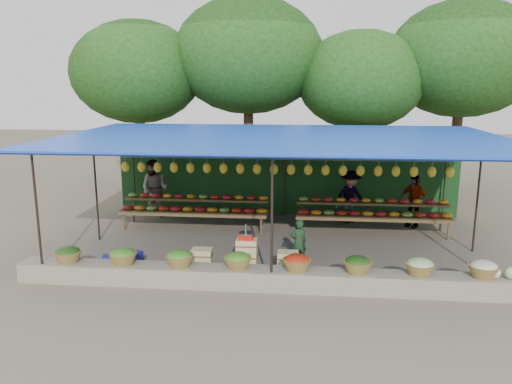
# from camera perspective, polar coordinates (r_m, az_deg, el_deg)

# --- Properties ---
(ground) EXTENTS (60.00, 60.00, 0.00)m
(ground) POSITION_cam_1_polar(r_m,az_deg,el_deg) (12.92, 2.66, -6.09)
(ground) COLOR #655E4A
(ground) RESTS_ON ground
(stone_curb) EXTENTS (10.60, 0.55, 0.40)m
(stone_curb) POSITION_cam_1_polar(r_m,az_deg,el_deg) (10.28, 1.83, -9.89)
(stone_curb) COLOR #6A6755
(stone_curb) RESTS_ON ground
(stall_canopy) EXTENTS (10.80, 6.60, 2.82)m
(stall_canopy) POSITION_cam_1_polar(r_m,az_deg,el_deg) (12.41, 2.81, 5.80)
(stall_canopy) COLOR black
(stall_canopy) RESTS_ON ground
(produce_baskets) EXTENTS (8.98, 0.58, 0.34)m
(produce_baskets) POSITION_cam_1_polar(r_m,az_deg,el_deg) (10.15, 1.28, -7.97)
(produce_baskets) COLOR brown
(produce_baskets) RESTS_ON stone_curb
(netting_backdrop) EXTENTS (10.60, 0.06, 2.50)m
(netting_backdrop) POSITION_cam_1_polar(r_m,az_deg,el_deg) (15.66, 3.33, 1.92)
(netting_backdrop) COLOR #183F16
(netting_backdrop) RESTS_ON ground
(tree_row) EXTENTS (16.51, 5.50, 7.12)m
(tree_row) POSITION_cam_1_polar(r_m,az_deg,el_deg) (18.34, 5.50, 14.25)
(tree_row) COLOR #351E13
(tree_row) RESTS_ON ground
(fruit_table_left) EXTENTS (4.21, 0.95, 0.93)m
(fruit_table_left) POSITION_cam_1_polar(r_m,az_deg,el_deg) (14.37, -6.99, -1.74)
(fruit_table_left) COLOR #503D20
(fruit_table_left) RESTS_ON ground
(fruit_table_right) EXTENTS (4.21, 0.95, 0.93)m
(fruit_table_right) POSITION_cam_1_polar(r_m,az_deg,el_deg) (14.16, 13.19, -2.20)
(fruit_table_right) COLOR #503D20
(fruit_table_right) RESTS_ON ground
(crate_counter) EXTENTS (2.35, 0.34, 0.77)m
(crate_counter) POSITION_cam_1_polar(r_m,az_deg,el_deg) (11.03, -1.20, -7.68)
(crate_counter) COLOR tan
(crate_counter) RESTS_ON ground
(weighing_scale) EXTENTS (0.32, 0.32, 0.34)m
(weighing_scale) POSITION_cam_1_polar(r_m,az_deg,el_deg) (10.85, -1.16, -5.00)
(weighing_scale) COLOR red
(weighing_scale) RESTS_ON crate_counter
(vendor_seated) EXTENTS (0.45, 0.37, 1.06)m
(vendor_seated) POSITION_cam_1_polar(r_m,az_deg,el_deg) (11.47, 4.89, -5.76)
(vendor_seated) COLOR #18351C
(vendor_seated) RESTS_ON ground
(customer_left) EXTENTS (1.00, 0.85, 1.79)m
(customer_left) POSITION_cam_1_polar(r_m,az_deg,el_deg) (15.69, -11.50, 0.39)
(customer_left) COLOR slate
(customer_left) RESTS_ON ground
(customer_mid) EXTENTS (1.17, 1.00, 1.57)m
(customer_mid) POSITION_cam_1_polar(r_m,az_deg,el_deg) (15.03, 10.73, -0.54)
(customer_mid) COLOR slate
(customer_mid) RESTS_ON ground
(customer_right) EXTENTS (0.93, 0.88, 1.55)m
(customer_right) POSITION_cam_1_polar(r_m,az_deg,el_deg) (15.03, 17.55, -0.95)
(customer_right) COLOR slate
(customer_right) RESTS_ON ground
(blue_crate_front) EXTENTS (0.63, 0.53, 0.33)m
(blue_crate_front) POSITION_cam_1_polar(r_m,az_deg,el_deg) (11.84, -14.33, -7.41)
(blue_crate_front) COLOR navy
(blue_crate_front) RESTS_ON ground
(blue_crate_back) EXTENTS (0.64, 0.53, 0.33)m
(blue_crate_back) POSITION_cam_1_polar(r_m,az_deg,el_deg) (11.63, -15.75, -7.83)
(blue_crate_back) COLOR navy
(blue_crate_back) RESTS_ON ground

